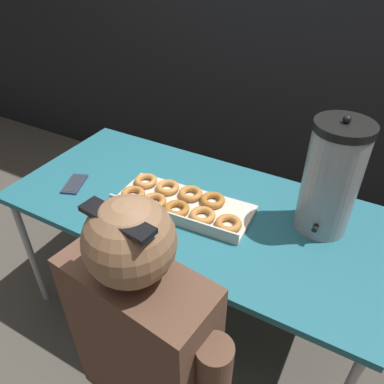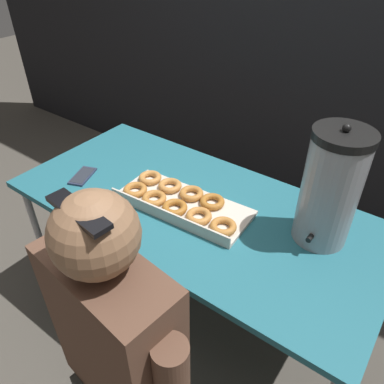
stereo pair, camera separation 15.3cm
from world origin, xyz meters
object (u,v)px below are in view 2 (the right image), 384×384
at_px(donut_box, 180,202).
at_px(cell_phone, 83,176).
at_px(person_seated, 122,364).
at_px(coffee_urn, 330,189).

bearing_deg(donut_box, cell_phone, -172.27).
distance_m(cell_phone, person_seated, 0.89).
bearing_deg(coffee_urn, person_seated, -111.51).
bearing_deg(person_seated, cell_phone, -27.55).
relative_size(coffee_urn, person_seated, 0.38).
xyz_separation_m(coffee_urn, cell_phone, (-1.02, -0.26, -0.21)).
xyz_separation_m(donut_box, coffee_urn, (0.53, 0.16, 0.20)).
height_order(coffee_urn, cell_phone, coffee_urn).
bearing_deg(coffee_urn, donut_box, -163.00).
bearing_deg(cell_phone, coffee_urn, -7.02).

